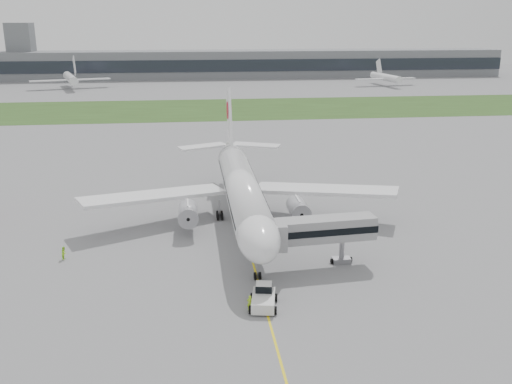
{
  "coord_description": "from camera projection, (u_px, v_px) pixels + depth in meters",
  "views": [
    {
      "loc": [
        -7.5,
        -76.19,
        29.54
      ],
      "look_at": [
        1.85,
        2.0,
        5.65
      ],
      "focal_mm": 40.0,
      "sensor_mm": 36.0,
      "label": 1
    }
  ],
  "objects": [
    {
      "name": "safety_cone_right",
      "position": [
        272.0,
        310.0,
        59.79
      ],
      "size": [
        0.44,
        0.44,
        0.6
      ],
      "primitive_type": "cone",
      "color": "#FF430D",
      "rests_on": "ground"
    },
    {
      "name": "jet_bridge",
      "position": [
        316.0,
        231.0,
        69.5
      ],
      "size": [
        14.1,
        5.16,
        6.53
      ],
      "rotation": [
        0.0,
        0.0,
        0.09
      ],
      "color": "gray",
      "rests_on": "ground"
    },
    {
      "name": "apron_markings",
      "position": [
        249.0,
        247.0,
        77.07
      ],
      "size": [
        70.0,
        70.0,
        0.04
      ],
      "primitive_type": null,
      "color": "yellow",
      "rests_on": "ground"
    },
    {
      "name": "terminal_building",
      "position": [
        201.0,
        64.0,
        298.21
      ],
      "size": [
        320.0,
        22.3,
        14.0
      ],
      "color": "slate",
      "rests_on": "ground"
    },
    {
      "name": "pushback_tug",
      "position": [
        264.0,
        297.0,
        61.06
      ],
      "size": [
        3.54,
        4.68,
        2.22
      ],
      "rotation": [
        0.0,
        0.0,
        -0.17
      ],
      "color": "silver",
      "rests_on": "ground"
    },
    {
      "name": "ground",
      "position": [
        245.0,
        234.0,
        81.82
      ],
      "size": [
        600.0,
        600.0,
        0.0
      ],
      "primitive_type": "plane",
      "color": "slate",
      "rests_on": "ground"
    },
    {
      "name": "distant_aircraft_left",
      "position": [
        71.0,
        89.0,
        253.89
      ],
      "size": [
        41.48,
        38.7,
        13.16
      ],
      "primitive_type": null,
      "rotation": [
        0.0,
        0.0,
        0.28
      ],
      "color": "white",
      "rests_on": "ground"
    },
    {
      "name": "distant_aircraft_right",
      "position": [
        385.0,
        86.0,
        265.01
      ],
      "size": [
        32.73,
        29.82,
        11.2
      ],
      "primitive_type": null,
      "rotation": [
        0.0,
        0.0,
        0.14
      ],
      "color": "white",
      "rests_on": "ground"
    },
    {
      "name": "control_tower",
      "position": [
        25.0,
        80.0,
        292.03
      ],
      "size": [
        12.0,
        12.0,
        56.0
      ],
      "primitive_type": null,
      "color": "slate",
      "rests_on": "ground"
    },
    {
      "name": "ground_crew_far",
      "position": [
        64.0,
        253.0,
        73.01
      ],
      "size": [
        0.75,
        0.91,
        1.72
      ],
      "primitive_type": "imported",
      "rotation": [
        0.0,
        0.0,
        1.44
      ],
      "color": "#AEFD2A",
      "rests_on": "ground"
    },
    {
      "name": "ground_crew_near",
      "position": [
        250.0,
        303.0,
        60.23
      ],
      "size": [
        0.66,
        0.47,
        1.68
      ],
      "primitive_type": "imported",
      "rotation": [
        0.0,
        0.0,
        3.26
      ],
      "color": "#A7DE25",
      "rests_on": "ground"
    },
    {
      "name": "airliner",
      "position": [
        241.0,
        187.0,
        84.8
      ],
      "size": [
        48.13,
        53.95,
        17.88
      ],
      "color": "white",
      "rests_on": "ground"
    },
    {
      "name": "grass_strip",
      "position": [
        210.0,
        109.0,
        195.84
      ],
      "size": [
        600.0,
        50.0,
        0.02
      ],
      "primitive_type": "cube",
      "color": "#2C451A",
      "rests_on": "ground"
    },
    {
      "name": "safety_cone_left",
      "position": [
        250.0,
        300.0,
        62.04
      ],
      "size": [
        0.39,
        0.39,
        0.54
      ],
      "primitive_type": "cone",
      "color": "#FF430D",
      "rests_on": "ground"
    }
  ]
}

